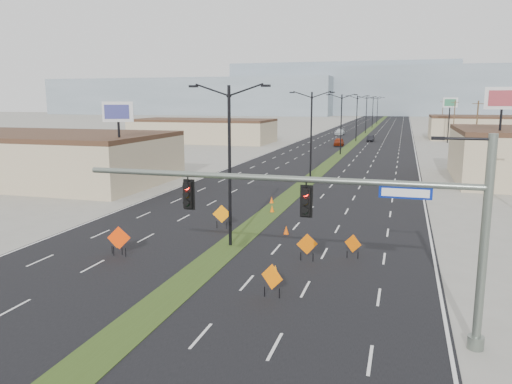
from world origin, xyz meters
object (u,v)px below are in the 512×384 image
(streetlight_0, at_px, (230,161))
(streetlight_1, at_px, (311,133))
(streetlight_2, at_px, (341,122))
(construction_sign_1, at_px, (117,240))
(cone_1, at_px, (275,271))
(streetlight_3, at_px, (357,117))
(construction_sign_4, at_px, (272,278))
(cone_3, at_px, (272,200))
(streetlight_6, at_px, (377,110))
(car_far, at_px, (340,132))
(streetlight_5, at_px, (373,111))
(car_mid, at_px, (371,138))
(pole_sign_east_near, at_px, (502,105))
(construction_sign_2, at_px, (222,215))
(cone_0, at_px, (286,230))
(pole_sign_east_far, at_px, (450,106))
(signal_mast, at_px, (354,216))
(car_left, at_px, (339,142))
(pole_sign_west, at_px, (118,119))
(cone_2, at_px, (272,209))
(construction_sign_0, at_px, (119,239))
(construction_sign_3, at_px, (307,245))
(construction_sign_5, at_px, (353,245))

(streetlight_0, height_order, streetlight_1, same)
(streetlight_1, xyz_separation_m, streetlight_2, (0.00, 28.00, 0.00))
(construction_sign_1, relative_size, cone_1, 2.41)
(cone_1, bearing_deg, streetlight_3, 92.67)
(streetlight_0, height_order, construction_sign_4, streetlight_0)
(streetlight_2, distance_m, streetlight_3, 28.00)
(streetlight_2, height_order, cone_3, streetlight_2)
(streetlight_6, bearing_deg, construction_sign_1, -91.98)
(car_far, bearing_deg, streetlight_5, 80.64)
(streetlight_1, height_order, cone_1, streetlight_1)
(car_mid, xyz_separation_m, car_far, (-9.20, 18.98, 0.09))
(construction_sign_4, distance_m, pole_sign_east_near, 39.29)
(construction_sign_1, distance_m, construction_sign_2, 8.45)
(construction_sign_4, distance_m, cone_0, 11.29)
(streetlight_1, distance_m, pole_sign_east_far, 60.78)
(signal_mast, relative_size, car_left, 3.46)
(streetlight_3, relative_size, pole_sign_west, 1.12)
(streetlight_6, bearing_deg, pole_sign_west, -96.16)
(streetlight_1, distance_m, cone_2, 18.76)
(streetlight_0, xyz_separation_m, pole_sign_east_near, (19.72, 28.04, 3.15))
(streetlight_1, xyz_separation_m, streetlight_6, (0.00, 140.00, 0.00))
(cone_2, bearing_deg, construction_sign_0, -112.22)
(streetlight_3, bearing_deg, construction_sign_2, -91.43)
(construction_sign_3, bearing_deg, signal_mast, -90.77)
(streetlight_0, height_order, pole_sign_east_far, streetlight_0)
(construction_sign_0, relative_size, pole_sign_west, 0.20)
(cone_3, bearing_deg, construction_sign_4, -75.23)
(streetlight_1, xyz_separation_m, pole_sign_east_near, (19.72, 0.04, 3.15))
(construction_sign_5, distance_m, cone_0, 6.41)
(construction_sign_2, height_order, construction_sign_3, construction_sign_2)
(construction_sign_4, distance_m, cone_1, 2.92)
(car_far, bearing_deg, pole_sign_east_near, -70.99)
(car_left, distance_m, construction_sign_4, 79.85)
(construction_sign_0, height_order, cone_3, construction_sign_0)
(streetlight_0, bearing_deg, car_mid, 87.90)
(pole_sign_west, bearing_deg, car_left, 51.10)
(car_mid, distance_m, construction_sign_2, 81.37)
(construction_sign_5, bearing_deg, construction_sign_4, -88.92)
(streetlight_1, bearing_deg, construction_sign_5, -74.81)
(car_far, relative_size, pole_sign_east_near, 0.50)
(signal_mast, height_order, streetlight_2, streetlight_2)
(construction_sign_4, distance_m, cone_2, 18.01)
(streetlight_0, distance_m, car_mid, 85.24)
(streetlight_6, height_order, pole_sign_east_far, streetlight_6)
(signal_mast, distance_m, streetlight_3, 94.39)
(streetlight_3, height_order, cone_3, streetlight_3)
(signal_mast, relative_size, construction_sign_3, 9.98)
(streetlight_2, relative_size, pole_sign_east_near, 0.96)
(construction_sign_2, bearing_deg, construction_sign_4, -77.27)
(streetlight_6, height_order, construction_sign_4, streetlight_6)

